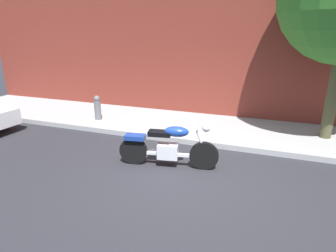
{
  "coord_description": "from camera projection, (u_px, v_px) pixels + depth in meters",
  "views": [
    {
      "loc": [
        1.42,
        -5.04,
        2.85
      ],
      "look_at": [
        -0.43,
        0.23,
        0.93
      ],
      "focal_mm": 30.28,
      "sensor_mm": 36.0,
      "label": 1
    }
  ],
  "objects": [
    {
      "name": "sidewalk",
      "position": [
        211.0,
        129.0,
        8.34
      ],
      "size": [
        18.36,
        2.49,
        0.14
      ],
      "primitive_type": "cube",
      "color": "#A0A0A0",
      "rests_on": "ground"
    },
    {
      "name": "fire_hydrant",
      "position": [
        98.0,
        110.0,
        8.87
      ],
      "size": [
        0.2,
        0.2,
        0.91
      ],
      "color": "slate",
      "rests_on": "ground"
    },
    {
      "name": "ground_plane",
      "position": [
        184.0,
        174.0,
        5.87
      ],
      "size": [
        60.0,
        60.0,
        0.0
      ],
      "primitive_type": "plane",
      "color": "#28282D"
    },
    {
      "name": "motorcycle",
      "position": [
        168.0,
        147.0,
        6.07
      ],
      "size": [
        2.15,
        0.73,
        1.11
      ],
      "color": "black",
      "rests_on": "ground"
    }
  ]
}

